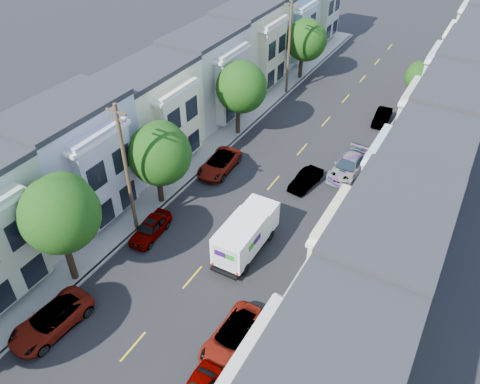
# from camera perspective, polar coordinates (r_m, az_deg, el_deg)

# --- Properties ---
(ground) EXTENTS (160.00, 160.00, 0.00)m
(ground) POSITION_cam_1_polar(r_m,az_deg,el_deg) (31.36, -5.81, -10.32)
(ground) COLOR black
(ground) RESTS_ON ground
(road_slab) EXTENTS (12.00, 70.00, 0.02)m
(road_slab) POSITION_cam_1_polar(r_m,az_deg,el_deg) (41.33, 5.92, 3.25)
(road_slab) COLOR black
(road_slab) RESTS_ON ground
(curb_left) EXTENTS (0.30, 70.00, 0.15)m
(curb_left) POSITION_cam_1_polar(r_m,az_deg,el_deg) (43.58, -1.33, 5.54)
(curb_left) COLOR gray
(curb_left) RESTS_ON ground
(curb_right) EXTENTS (0.30, 70.00, 0.15)m
(curb_right) POSITION_cam_1_polar(r_m,az_deg,el_deg) (39.80, 13.85, 0.83)
(curb_right) COLOR gray
(curb_right) RESTS_ON ground
(sidewalk_left) EXTENTS (2.60, 70.00, 0.15)m
(sidewalk_left) POSITION_cam_1_polar(r_m,az_deg,el_deg) (44.17, -2.79, 5.97)
(sidewalk_left) COLOR gray
(sidewalk_left) RESTS_ON ground
(sidewalk_right) EXTENTS (2.60, 70.00, 0.15)m
(sidewalk_right) POSITION_cam_1_polar(r_m,az_deg,el_deg) (39.60, 15.61, 0.27)
(sidewalk_right) COLOR gray
(sidewalk_right) RESTS_ON ground
(centerline) EXTENTS (0.12, 70.00, 0.01)m
(centerline) POSITION_cam_1_polar(r_m,az_deg,el_deg) (41.34, 5.92, 3.24)
(centerline) COLOR gold
(centerline) RESTS_ON ground
(townhouse_row_left) EXTENTS (5.00, 70.00, 8.50)m
(townhouse_row_left) POSITION_cam_1_polar(r_m,az_deg,el_deg) (46.08, -6.84, 7.08)
(townhouse_row_left) COLOR #A2C2C7
(townhouse_row_left) RESTS_ON ground
(townhouse_row_right) EXTENTS (5.00, 70.00, 8.50)m
(townhouse_row_right) POSITION_cam_1_polar(r_m,az_deg,el_deg) (39.28, 20.83, -1.47)
(townhouse_row_right) COLOR #A2C2C7
(townhouse_row_right) RESTS_ON ground
(tree_b) EXTENTS (4.70, 4.70, 8.02)m
(tree_b) POSITION_cam_1_polar(r_m,az_deg,el_deg) (29.07, -21.20, -2.54)
(tree_b) COLOR black
(tree_b) RESTS_ON ground
(tree_c) EXTENTS (4.70, 4.70, 6.94)m
(tree_c) POSITION_cam_1_polar(r_m,az_deg,el_deg) (34.74, -9.87, 4.59)
(tree_c) COLOR black
(tree_c) RESTS_ON ground
(tree_d) EXTENTS (4.69, 4.69, 7.27)m
(tree_d) POSITION_cam_1_polar(r_m,az_deg,el_deg) (43.36, 0.07, 12.64)
(tree_d) COLOR black
(tree_d) RESTS_ON ground
(tree_e) EXTENTS (4.70, 4.70, 7.01)m
(tree_e) POSITION_cam_1_polar(r_m,az_deg,el_deg) (55.97, 7.96, 17.87)
(tree_e) COLOR black
(tree_e) RESTS_ON ground
(tree_far_r) EXTENTS (2.92, 2.92, 5.23)m
(tree_far_r) POSITION_cam_1_polar(r_m,az_deg,el_deg) (51.38, 20.92, 12.85)
(tree_far_r) COLOR black
(tree_far_r) RESTS_ON ground
(utility_pole_near) EXTENTS (1.60, 0.26, 10.00)m
(utility_pole_near) POSITION_cam_1_polar(r_m,az_deg,el_deg) (32.34, -13.65, 2.51)
(utility_pole_near) COLOR #42301E
(utility_pole_near) RESTS_ON ground
(utility_pole_far) EXTENTS (1.60, 0.26, 10.00)m
(utility_pole_far) POSITION_cam_1_polar(r_m,az_deg,el_deg) (51.90, 5.99, 17.03)
(utility_pole_far) COLOR #42301E
(utility_pole_far) RESTS_ON ground
(fedex_truck) EXTENTS (2.25, 5.84, 2.80)m
(fedex_truck) POSITION_cam_1_polar(r_m,az_deg,el_deg) (31.90, 0.74, -5.07)
(fedex_truck) COLOR white
(fedex_truck) RESTS_ON ground
(lead_sedan) EXTENTS (1.79, 3.84, 1.23)m
(lead_sedan) POSITION_cam_1_polar(r_m,az_deg,el_deg) (38.70, 8.02, 1.48)
(lead_sedan) COLOR black
(lead_sedan) RESTS_ON ground
(parked_left_b) EXTENTS (2.75, 5.19, 1.39)m
(parked_left_b) POSITION_cam_1_polar(r_m,az_deg,el_deg) (30.22, -22.05, -14.32)
(parked_left_b) COLOR black
(parked_left_b) RESTS_ON ground
(parked_left_c) EXTENTS (1.95, 4.27, 1.34)m
(parked_left_c) POSITION_cam_1_polar(r_m,az_deg,el_deg) (34.24, -10.87, -4.34)
(parked_left_c) COLOR #BCBCBC
(parked_left_c) RESTS_ON ground
(parked_left_d) EXTENTS (2.60, 5.07, 1.37)m
(parked_left_d) POSITION_cam_1_polar(r_m,az_deg,el_deg) (40.16, -2.56, 3.46)
(parked_left_d) COLOR #541104
(parked_left_d) RESTS_ON ground
(parked_right_b) EXTENTS (2.42, 4.92, 1.35)m
(parked_right_b) POSITION_cam_1_polar(r_m,az_deg,el_deg) (27.52, -0.78, -17.26)
(parked_right_b) COLOR silver
(parked_right_b) RESTS_ON ground
(parked_right_c) EXTENTS (2.46, 5.26, 1.54)m
(parked_right_c) POSITION_cam_1_polar(r_m,az_deg,el_deg) (40.74, 13.08, 3.11)
(parked_right_c) COLOR black
(parked_right_c) RESTS_ON ground
(parked_right_d) EXTENTS (1.55, 3.82, 1.25)m
(parked_right_d) POSITION_cam_1_polar(r_m,az_deg,el_deg) (49.44, 16.92, 8.72)
(parked_right_d) COLOR black
(parked_right_d) RESTS_ON ground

